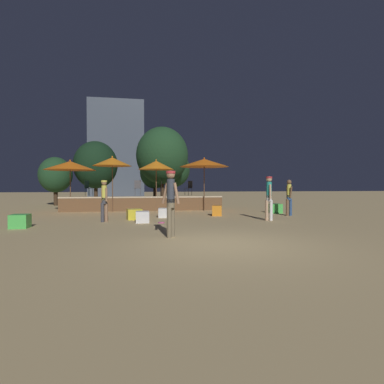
{
  "coord_description": "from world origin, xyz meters",
  "views": [
    {
      "loc": [
        -1.93,
        -6.97,
        1.43
      ],
      "look_at": [
        0.0,
        4.27,
        1.18
      ],
      "focal_mm": 28.0,
      "sensor_mm": 36.0,
      "label": 1
    }
  ],
  "objects_px": {
    "patio_umbrella_3": "(70,166)",
    "background_tree_2": "(173,169)",
    "cube_seat_4": "(217,211)",
    "bistro_chair_3": "(88,187)",
    "cube_seat_5": "(20,221)",
    "bistro_chair_0": "(138,187)",
    "background_tree_1": "(96,165)",
    "patio_umbrella_1": "(156,165)",
    "bistro_chair_1": "(189,187)",
    "person_1": "(269,195)",
    "background_tree_3": "(162,156)",
    "person_0": "(289,196)",
    "cube_seat_3": "(164,213)",
    "patio_umbrella_2": "(204,163)",
    "background_tree_4": "(56,175)",
    "cube_seat_0": "(134,214)",
    "frisbee_disc": "(161,223)",
    "person_2": "(104,199)",
    "cube_seat_1": "(142,217)",
    "person_3": "(171,199)",
    "bistro_chair_2": "(160,187)",
    "patio_umbrella_0": "(112,162)",
    "cube_seat_2": "(275,208)",
    "background_tree_0": "(155,173)"
  },
  "relations": [
    {
      "from": "cube_seat_4",
      "to": "bistro_chair_3",
      "type": "xyz_separation_m",
      "value": [
        -6.61,
        4.75,
        1.12
      ]
    },
    {
      "from": "person_2",
      "to": "bistro_chair_1",
      "type": "bearing_deg",
      "value": 18.3
    },
    {
      "from": "person_0",
      "to": "frisbee_disc",
      "type": "height_order",
      "value": "person_0"
    },
    {
      "from": "patio_umbrella_1",
      "to": "bistro_chair_1",
      "type": "relative_size",
      "value": 3.21
    },
    {
      "from": "person_2",
      "to": "background_tree_4",
      "type": "bearing_deg",
      "value": 76.94
    },
    {
      "from": "patio_umbrella_1",
      "to": "background_tree_3",
      "type": "xyz_separation_m",
      "value": [
        0.7,
        5.15,
        1.06
      ]
    },
    {
      "from": "bistro_chair_0",
      "to": "frisbee_disc",
      "type": "distance_m",
      "value": 6.13
    },
    {
      "from": "cube_seat_1",
      "to": "frisbee_disc",
      "type": "xyz_separation_m",
      "value": [
        0.71,
        -0.23,
        -0.2
      ]
    },
    {
      "from": "patio_umbrella_2",
      "to": "bistro_chair_1",
      "type": "height_order",
      "value": "patio_umbrella_2"
    },
    {
      "from": "patio_umbrella_3",
      "to": "background_tree_2",
      "type": "bearing_deg",
      "value": 51.71
    },
    {
      "from": "bistro_chair_3",
      "to": "frisbee_disc",
      "type": "bearing_deg",
      "value": -121.38
    },
    {
      "from": "cube_seat_0",
      "to": "bistro_chair_2",
      "type": "bearing_deg",
      "value": 76.12
    },
    {
      "from": "bistro_chair_1",
      "to": "bistro_chair_3",
      "type": "distance_m",
      "value": 6.05
    },
    {
      "from": "background_tree_2",
      "to": "bistro_chair_3",
      "type": "bearing_deg",
      "value": -130.78
    },
    {
      "from": "cube_seat_1",
      "to": "bistro_chair_0",
      "type": "bearing_deg",
      "value": 92.36
    },
    {
      "from": "patio_umbrella_3",
      "to": "cube_seat_5",
      "type": "distance_m",
      "value": 6.53
    },
    {
      "from": "cube_seat_1",
      "to": "cube_seat_3",
      "type": "height_order",
      "value": "cube_seat_1"
    },
    {
      "from": "background_tree_1",
      "to": "background_tree_4",
      "type": "height_order",
      "value": "background_tree_1"
    },
    {
      "from": "person_1",
      "to": "person_2",
      "type": "distance_m",
      "value": 6.57
    },
    {
      "from": "background_tree_3",
      "to": "cube_seat_5",
      "type": "bearing_deg",
      "value": -116.46
    },
    {
      "from": "background_tree_0",
      "to": "background_tree_3",
      "type": "xyz_separation_m",
      "value": [
        0.33,
        -4.67,
        1.05
      ]
    },
    {
      "from": "frisbee_disc",
      "to": "bistro_chair_3",
      "type": "bearing_deg",
      "value": 118.67
    },
    {
      "from": "cube_seat_3",
      "to": "person_0",
      "type": "distance_m",
      "value": 5.91
    },
    {
      "from": "patio_umbrella_3",
      "to": "person_2",
      "type": "bearing_deg",
      "value": -64.45
    },
    {
      "from": "person_2",
      "to": "bistro_chair_0",
      "type": "bearing_deg",
      "value": 40.02
    },
    {
      "from": "cube_seat_3",
      "to": "person_0",
      "type": "bearing_deg",
      "value": -2.17
    },
    {
      "from": "patio_umbrella_0",
      "to": "bistro_chair_2",
      "type": "xyz_separation_m",
      "value": [
        2.7,
        1.95,
        -1.35
      ]
    },
    {
      "from": "background_tree_1",
      "to": "background_tree_2",
      "type": "distance_m",
      "value": 6.27
    },
    {
      "from": "background_tree_2",
      "to": "background_tree_0",
      "type": "bearing_deg",
      "value": 134.03
    },
    {
      "from": "patio_umbrella_0",
      "to": "bistro_chair_1",
      "type": "height_order",
      "value": "patio_umbrella_0"
    },
    {
      "from": "frisbee_disc",
      "to": "background_tree_4",
      "type": "distance_m",
      "value": 13.23
    },
    {
      "from": "person_1",
      "to": "bistro_chair_3",
      "type": "relative_size",
      "value": 2.0
    },
    {
      "from": "person_3",
      "to": "cube_seat_4",
      "type": "bearing_deg",
      "value": 8.52
    },
    {
      "from": "background_tree_3",
      "to": "person_0",
      "type": "bearing_deg",
      "value": -59.05
    },
    {
      "from": "bistro_chair_1",
      "to": "cube_seat_0",
      "type": "bearing_deg",
      "value": -65.84
    },
    {
      "from": "cube_seat_5",
      "to": "bistro_chair_0",
      "type": "bearing_deg",
      "value": 59.34
    },
    {
      "from": "frisbee_disc",
      "to": "background_tree_1",
      "type": "xyz_separation_m",
      "value": [
        -4.12,
        12.16,
        2.96
      ]
    },
    {
      "from": "cube_seat_5",
      "to": "background_tree_4",
      "type": "xyz_separation_m",
      "value": [
        -1.96,
        11.73,
        1.94
      ]
    },
    {
      "from": "cube_seat_0",
      "to": "frisbee_disc",
      "type": "xyz_separation_m",
      "value": [
        1.04,
        -1.37,
        -0.2
      ]
    },
    {
      "from": "bistro_chair_3",
      "to": "background_tree_1",
      "type": "distance_m",
      "value": 5.38
    },
    {
      "from": "person_0",
      "to": "frisbee_disc",
      "type": "relative_size",
      "value": 6.92
    },
    {
      "from": "patio_umbrella_3",
      "to": "background_tree_2",
      "type": "height_order",
      "value": "background_tree_2"
    },
    {
      "from": "cube_seat_2",
      "to": "bistro_chair_3",
      "type": "xyz_separation_m",
      "value": [
        -9.92,
        3.88,
        1.12
      ]
    },
    {
      "from": "background_tree_4",
      "to": "bistro_chair_0",
      "type": "bearing_deg",
      "value": -42.44
    },
    {
      "from": "background_tree_2",
      "to": "cube_seat_1",
      "type": "bearing_deg",
      "value": -101.1
    },
    {
      "from": "cube_seat_1",
      "to": "bistro_chair_1",
      "type": "xyz_separation_m",
      "value": [
        2.91,
        6.72,
        1.14
      ]
    },
    {
      "from": "patio_umbrella_1",
      "to": "cube_seat_3",
      "type": "relative_size",
      "value": 5.25
    },
    {
      "from": "bistro_chair_2",
      "to": "background_tree_2",
      "type": "relative_size",
      "value": 0.21
    },
    {
      "from": "cube_seat_2",
      "to": "background_tree_1",
      "type": "height_order",
      "value": "background_tree_1"
    },
    {
      "from": "cube_seat_2",
      "to": "background_tree_4",
      "type": "distance_m",
      "value": 15.23
    }
  ]
}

